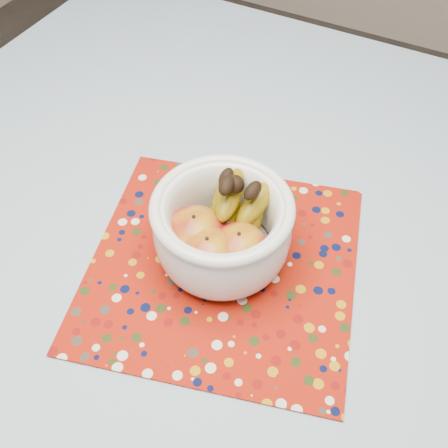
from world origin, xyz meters
TOP-DOWN VIEW (x-y plane):
  - table at (0.00, 0.00)m, footprint 1.20×1.20m
  - tablecloth at (0.00, 0.00)m, footprint 1.32×1.32m
  - placemat at (0.03, -0.02)m, footprint 0.46×0.46m
  - fruit_bowl at (0.02, -0.01)m, footprint 0.19×0.19m

SIDE VIEW (x-z plane):
  - table at x=0.00m, z-range 0.30..1.05m
  - tablecloth at x=0.00m, z-range 0.75..0.76m
  - placemat at x=0.03m, z-range 0.76..0.76m
  - fruit_bowl at x=0.02m, z-range 0.76..0.91m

